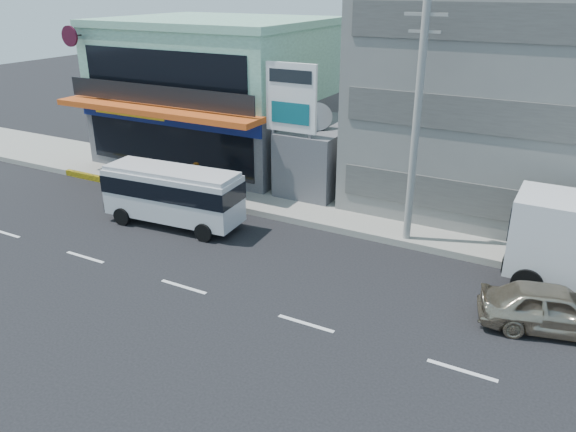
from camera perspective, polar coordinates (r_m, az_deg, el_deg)
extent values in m
plane|color=black|center=(20.95, -10.56, -7.09)|extent=(120.00, 120.00, 0.00)
cube|color=gray|center=(26.38, 11.20, -0.35)|extent=(70.00, 5.00, 0.30)
cube|color=#46464B|center=(35.23, -6.84, 8.90)|extent=(12.00, 10.00, 4.00)
cube|color=#9CDEBF|center=(34.51, -7.16, 15.36)|extent=(12.00, 10.00, 4.00)
cube|color=#CB4D17|center=(30.34, -13.40, 10.41)|extent=(12.40, 1.80, 0.30)
cube|color=navy|center=(31.00, -12.39, 9.70)|extent=(12.00, 0.12, 0.80)
cube|color=black|center=(31.38, -12.13, 7.05)|extent=(11.00, 0.06, 2.60)
cube|color=gray|center=(29.13, 25.46, 14.11)|extent=(16.00, 12.00, 14.00)
cube|color=#46464B|center=(29.72, 3.73, 5.94)|extent=(3.00, 6.00, 3.50)
cylinder|color=slate|center=(28.37, 2.96, 8.97)|extent=(1.50, 1.50, 0.15)
cylinder|color=gray|center=(27.59, -1.53, 7.90)|extent=(0.16, 0.16, 6.50)
cylinder|color=gray|center=(26.67, 2.22, 7.38)|extent=(0.16, 0.16, 6.50)
cube|color=white|center=(26.66, 0.33, 11.91)|extent=(2.60, 0.18, 3.20)
cylinder|color=#999993|center=(22.70, 12.87, 8.68)|extent=(0.30, 0.30, 10.00)
cube|color=#999993|center=(22.11, 13.86, 19.29)|extent=(1.60, 0.12, 0.12)
cube|color=#999993|center=(22.14, 13.71, 17.74)|extent=(1.20, 0.10, 0.10)
cube|color=silver|center=(25.71, -11.61, 2.11)|extent=(6.47, 2.47, 2.08)
cube|color=black|center=(25.58, -11.68, 2.97)|extent=(6.52, 2.52, 0.77)
cube|color=silver|center=(25.35, -11.81, 4.51)|extent=(6.27, 2.28, 0.18)
cylinder|color=black|center=(26.65, -16.49, -0.04)|extent=(0.83, 0.32, 0.81)
cylinder|color=black|center=(28.06, -13.92, 1.38)|extent=(0.83, 0.32, 0.81)
cylinder|color=black|center=(24.19, -8.56, -1.66)|extent=(0.83, 0.32, 0.81)
cylinder|color=black|center=(25.74, -6.21, -0.01)|extent=(0.83, 0.32, 0.81)
imported|color=tan|center=(19.74, 25.40, -8.51)|extent=(4.82, 2.86, 1.54)
cube|color=silver|center=(21.99, 25.21, -1.67)|extent=(2.61, 2.61, 2.82)
cylinder|color=black|center=(21.48, 23.12, -6.24)|extent=(1.09, 0.33, 1.09)
cylinder|color=black|center=(23.73, 23.86, -3.61)|extent=(1.09, 0.33, 1.09)
imported|color=#540C0E|center=(27.51, -8.97, 1.56)|extent=(2.00, 1.33, 0.99)
imported|color=#66594C|center=(27.17, -9.10, 3.57)|extent=(0.65, 0.78, 1.82)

